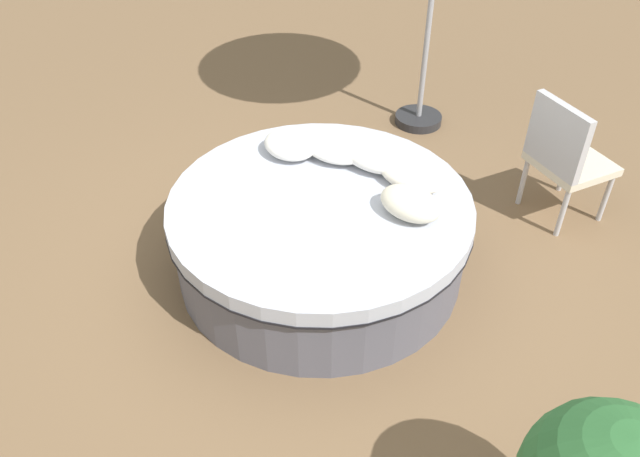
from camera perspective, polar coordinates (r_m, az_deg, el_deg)
ground_plane at (r=4.51m, az=0.00°, el=-3.44°), size 16.00×16.00×0.00m
round_bed at (r=4.31m, az=0.00°, el=-0.52°), size 2.02×2.02×0.58m
throw_pillow_0 at (r=4.00m, az=8.12°, el=2.25°), size 0.41×0.29×0.18m
throw_pillow_1 at (r=4.28m, az=8.13°, el=4.70°), size 0.46×0.28×0.14m
throw_pillow_2 at (r=4.45m, az=4.95°, el=6.69°), size 0.54×0.36×0.18m
throw_pillow_3 at (r=4.55m, az=1.31°, el=7.46°), size 0.53×0.38×0.16m
throw_pillow_4 at (r=4.56m, az=-2.69°, el=7.53°), size 0.40×0.34×0.16m
patio_chair at (r=4.97m, az=21.09°, el=6.28°), size 0.68×0.66×0.98m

